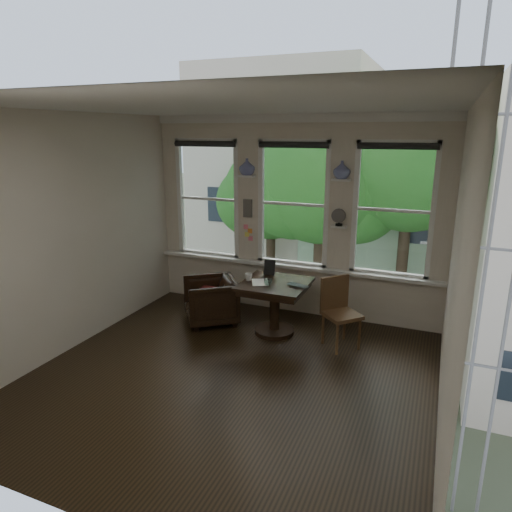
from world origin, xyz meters
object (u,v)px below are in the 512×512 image
at_px(armchair_left, 211,301).
at_px(table, 275,308).
at_px(side_chair_right, 342,314).
at_px(laptop, 296,287).
at_px(mug, 249,277).

bearing_deg(armchair_left, table, 53.10).
bearing_deg(table, side_chair_right, -4.27).
xyz_separation_m(armchair_left, side_chair_right, (1.96, -0.06, 0.12)).
bearing_deg(armchair_left, laptop, 49.21).
height_order(side_chair_right, laptop, side_chair_right).
bearing_deg(armchair_left, side_chair_right, 50.78).
bearing_deg(mug, table, 9.08).
height_order(table, laptop, laptop).
distance_m(armchair_left, mug, 0.79).
height_order(table, mug, mug).
height_order(table, side_chair_right, side_chair_right).
bearing_deg(mug, laptop, -2.36).
bearing_deg(table, armchair_left, -179.51).
bearing_deg(table, laptop, -14.94).
distance_m(side_chair_right, laptop, 0.70).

